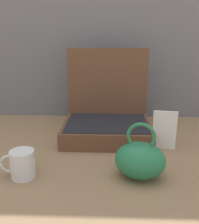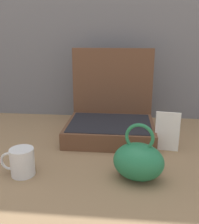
{
  "view_description": "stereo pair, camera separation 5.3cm",
  "coord_description": "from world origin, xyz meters",
  "views": [
    {
      "loc": [
        0.06,
        -0.89,
        0.46
      ],
      "look_at": [
        0.02,
        -0.02,
        0.2
      ],
      "focal_mm": 41.73,
      "sensor_mm": 36.0,
      "label": 1
    },
    {
      "loc": [
        0.11,
        -0.88,
        0.46
      ],
      "look_at": [
        0.02,
        -0.02,
        0.2
      ],
      "focal_mm": 41.73,
      "sensor_mm": 36.0,
      "label": 2
    }
  ],
  "objects": [
    {
      "name": "ground_plane",
      "position": [
        0.0,
        0.0,
        0.0
      ],
      "size": [
        6.0,
        6.0,
        0.0
      ],
      "primitive_type": "plane",
      "color": "#8C6D4C"
    },
    {
      "name": "open_suitcase",
      "position": [
        0.05,
        0.27,
        0.08
      ],
      "size": [
        0.39,
        0.33,
        0.39
      ],
      "color": "brown",
      "rests_on": "ground_plane"
    },
    {
      "name": "teal_pouch_handbag",
      "position": [
        0.16,
        -0.11,
        0.06
      ],
      "size": [
        0.19,
        0.16,
        0.19
      ],
      "color": "#237247",
      "rests_on": "ground_plane"
    },
    {
      "name": "coffee_mug",
      "position": [
        -0.23,
        -0.13,
        0.05
      ],
      "size": [
        0.12,
        0.08,
        0.09
      ],
      "color": "silver",
      "rests_on": "ground_plane"
    },
    {
      "name": "info_card_left",
      "position": [
        0.28,
        0.12,
        0.08
      ],
      "size": [
        0.1,
        0.02,
        0.16
      ],
      "primitive_type": "cube",
      "rotation": [
        0.0,
        0.0,
        -0.13
      ],
      "color": "white",
      "rests_on": "ground_plane"
    }
  ]
}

